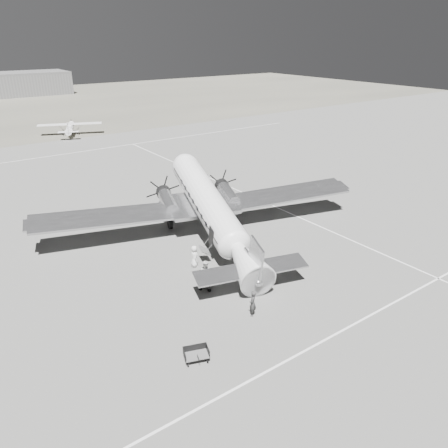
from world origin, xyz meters
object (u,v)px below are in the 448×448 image
(passenger, at_px, (194,256))
(ramp_agent, at_px, (206,273))
(light_plane_right, at_px, (70,129))
(baggage_cart_far, at_px, (196,355))
(ground_crew, at_px, (253,303))
(baggage_cart_near, at_px, (208,282))
(dc3_airliner, at_px, (211,209))

(passenger, bearing_deg, ramp_agent, -179.02)
(light_plane_right, height_order, baggage_cart_far, light_plane_right)
(ground_crew, bearing_deg, passenger, -134.14)
(ramp_agent, bearing_deg, light_plane_right, -23.32)
(ground_crew, bearing_deg, baggage_cart_far, -24.64)
(ramp_agent, bearing_deg, baggage_cart_far, 128.05)
(baggage_cart_near, bearing_deg, light_plane_right, 44.47)
(light_plane_right, bearing_deg, dc3_airliner, -72.73)
(light_plane_right, relative_size, ground_crew, 6.34)
(light_plane_right, relative_size, passenger, 6.34)
(light_plane_right, bearing_deg, baggage_cart_near, -76.83)
(baggage_cart_far, xyz_separation_m, ramp_agent, (4.96, 6.57, 0.55))
(ground_crew, distance_m, passenger, 7.78)
(dc3_airliner, xyz_separation_m, baggage_cart_far, (-9.55, -12.68, -2.49))
(baggage_cart_far, bearing_deg, ramp_agent, 72.40)
(dc3_airliner, height_order, light_plane_right, dc3_airliner)
(light_plane_right, height_order, ramp_agent, light_plane_right)
(ramp_agent, bearing_deg, dc3_airliner, -51.80)
(dc3_airliner, height_order, ground_crew, dc3_airliner)
(light_plane_right, bearing_deg, ground_crew, -75.80)
(ground_crew, relative_size, passenger, 1.00)
(baggage_cart_near, height_order, baggage_cart_far, baggage_cart_near)
(ramp_agent, bearing_deg, baggage_cart_near, 149.64)
(baggage_cart_near, bearing_deg, ground_crew, -121.21)
(light_plane_right, bearing_deg, ramp_agent, -76.78)
(baggage_cart_far, bearing_deg, passenger, 77.93)
(passenger, bearing_deg, baggage_cart_far, 164.93)
(baggage_cart_far, relative_size, ground_crew, 0.82)
(dc3_airliner, distance_m, passenger, 5.46)
(ground_crew, xyz_separation_m, ramp_agent, (-0.36, 5.00, 0.07))
(baggage_cart_near, distance_m, baggage_cart_far, 7.83)
(baggage_cart_near, bearing_deg, baggage_cart_far, -165.26)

